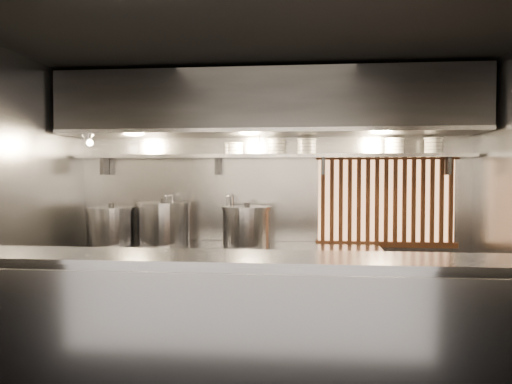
% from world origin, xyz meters
% --- Properties ---
extents(floor, '(4.50, 4.50, 0.00)m').
position_xyz_m(floor, '(0.00, 0.00, 0.00)').
color(floor, black).
rests_on(floor, ground).
extents(ceiling, '(4.50, 4.50, 0.00)m').
position_xyz_m(ceiling, '(0.00, 0.00, 2.80)').
color(ceiling, black).
rests_on(ceiling, wall_back).
extents(wall_back, '(4.50, 0.00, 4.50)m').
position_xyz_m(wall_back, '(0.00, 1.50, 1.40)').
color(wall_back, gray).
rests_on(wall_back, floor).
extents(wall_left, '(0.00, 3.00, 3.00)m').
position_xyz_m(wall_left, '(-2.25, 0.00, 1.40)').
color(wall_left, gray).
rests_on(wall_left, floor).
extents(serving_counter, '(4.50, 0.56, 1.13)m').
position_xyz_m(serving_counter, '(0.00, -0.96, 0.57)').
color(serving_counter, '#9E9EA3').
rests_on(serving_counter, floor).
extents(cooking_bench, '(3.00, 0.70, 0.90)m').
position_xyz_m(cooking_bench, '(-0.30, 1.13, 0.45)').
color(cooking_bench, '#9E9EA3').
rests_on(cooking_bench, floor).
extents(bowl_shelf, '(4.40, 0.34, 0.04)m').
position_xyz_m(bowl_shelf, '(0.00, 1.32, 1.88)').
color(bowl_shelf, '#9E9EA3').
rests_on(bowl_shelf, wall_back).
extents(exhaust_hood, '(4.40, 0.81, 0.65)m').
position_xyz_m(exhaust_hood, '(0.00, 1.10, 2.42)').
color(exhaust_hood, '#2D2D30').
rests_on(exhaust_hood, ceiling).
extents(wood_screen, '(1.56, 0.09, 1.04)m').
position_xyz_m(wood_screen, '(1.30, 1.45, 1.38)').
color(wood_screen, '#FFB372').
rests_on(wood_screen, wall_back).
extents(faucet_left, '(0.04, 0.30, 0.50)m').
position_xyz_m(faucet_left, '(-1.15, 1.37, 1.31)').
color(faucet_left, silver).
rests_on(faucet_left, wall_back).
extents(faucet_right, '(0.04, 0.30, 0.50)m').
position_xyz_m(faucet_right, '(-0.45, 1.37, 1.31)').
color(faucet_right, silver).
rests_on(faucet_right, wall_back).
extents(heat_lamp, '(0.25, 0.35, 0.20)m').
position_xyz_m(heat_lamp, '(-1.90, 0.85, 2.07)').
color(heat_lamp, '#9E9EA3').
rests_on(heat_lamp, exhaust_hood).
extents(pendant_bulb, '(0.09, 0.09, 0.19)m').
position_xyz_m(pendant_bulb, '(-0.10, 1.20, 1.96)').
color(pendant_bulb, '#2D2D30').
rests_on(pendant_bulb, exhaust_hood).
extents(stock_pot_left, '(0.59, 0.59, 0.45)m').
position_xyz_m(stock_pot_left, '(-1.75, 1.09, 1.11)').
color(stock_pot_left, '#9E9EA3').
rests_on(stock_pot_left, cooking_bench).
extents(stock_pot_mid, '(0.66, 0.66, 0.51)m').
position_xyz_m(stock_pot_mid, '(-1.16, 1.14, 1.14)').
color(stock_pot_mid, '#9E9EA3').
rests_on(stock_pot_mid, cooking_bench).
extents(stock_pot_right, '(0.72, 0.72, 0.47)m').
position_xyz_m(stock_pot_right, '(-0.23, 1.11, 1.12)').
color(stock_pot_right, '#9E9EA3').
rests_on(stock_pot_right, cooking_bench).
extents(bowl_stack_0, '(0.22, 0.22, 0.13)m').
position_xyz_m(bowl_stack_0, '(-0.40, 1.32, 1.97)').
color(bowl_stack_0, silver).
rests_on(bowl_stack_0, bowl_shelf).
extents(bowl_stack_1, '(0.22, 0.22, 0.17)m').
position_xyz_m(bowl_stack_1, '(0.08, 1.32, 1.98)').
color(bowl_stack_1, silver).
rests_on(bowl_stack_1, bowl_shelf).
extents(bowl_stack_2, '(0.22, 0.22, 0.17)m').
position_xyz_m(bowl_stack_2, '(0.41, 1.32, 1.98)').
color(bowl_stack_2, silver).
rests_on(bowl_stack_2, bowl_shelf).
extents(bowl_stack_3, '(0.22, 0.22, 0.17)m').
position_xyz_m(bowl_stack_3, '(1.36, 1.32, 1.98)').
color(bowl_stack_3, silver).
rests_on(bowl_stack_3, bowl_shelf).
extents(bowl_stack_4, '(0.21, 0.21, 0.17)m').
position_xyz_m(bowl_stack_4, '(1.78, 1.32, 1.98)').
color(bowl_stack_4, silver).
rests_on(bowl_stack_4, bowl_shelf).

